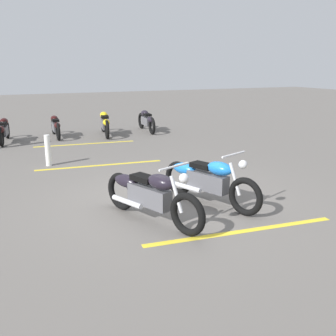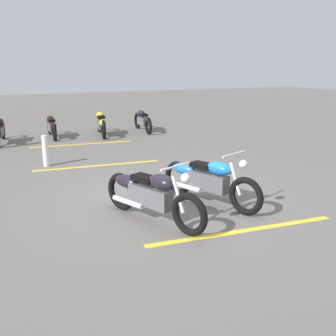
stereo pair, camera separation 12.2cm
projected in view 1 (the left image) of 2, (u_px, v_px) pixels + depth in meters
ground_plane at (165, 199)px, 7.41m from camera, size 60.00×60.00×0.00m
motorcycle_bright_foreground at (207, 179)px, 7.07m from camera, size 2.12×0.93×1.04m
motorcycle_dark_foreground at (149, 194)px, 6.28m from camera, size 2.11×0.95×1.04m
motorcycle_row_far_left at (147, 120)px, 14.82m from camera, size 2.10×0.35×0.79m
motorcycle_row_left at (105, 123)px, 13.96m from camera, size 2.20×0.50×0.83m
motorcycle_row_center at (56, 126)px, 13.60m from camera, size 1.99×0.27×0.75m
motorcycle_row_right at (4, 130)px, 12.67m from camera, size 2.07×0.45×0.78m
bollard_post at (48, 150)px, 9.77m from camera, size 0.14×0.14×0.79m
parking_stripe_near at (243, 231)px, 5.97m from camera, size 0.41×3.20×0.01m
parking_stripe_mid at (100, 165)px, 9.89m from camera, size 0.41×3.20×0.01m
parking_stripe_far at (85, 144)px, 12.57m from camera, size 0.41×3.20×0.01m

